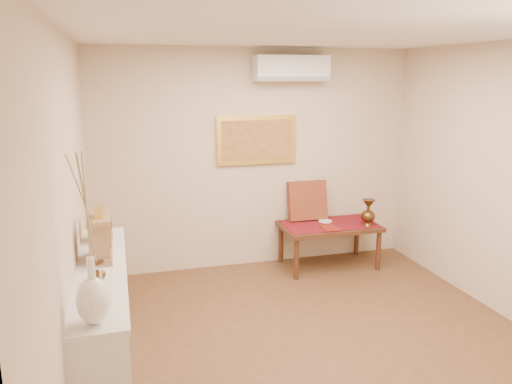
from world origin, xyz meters
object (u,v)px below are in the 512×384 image
object	(u,v)px
white_vase	(89,239)
brass_urn_tall	(368,210)
mantel_clock	(101,238)
wooden_chest	(102,226)
low_table	(329,229)
display_ledge	(105,328)

from	to	relation	value
white_vase	brass_urn_tall	size ratio (longest dim) A/B	2.53
brass_urn_tall	mantel_clock	xyz separation A→B (m)	(-3.10, -1.51, 0.40)
brass_urn_tall	wooden_chest	bearing A→B (deg)	-161.62
white_vase	low_table	bearing A→B (deg)	45.74
white_vase	brass_urn_tall	world-z (taller)	white_vase
wooden_chest	low_table	world-z (taller)	wooden_chest
white_vase	wooden_chest	world-z (taller)	white_vase
white_vase	mantel_clock	xyz separation A→B (m)	(0.02, 1.06, -0.33)
brass_urn_tall	mantel_clock	world-z (taller)	mantel_clock
wooden_chest	display_ledge	bearing A→B (deg)	-90.85
mantel_clock	wooden_chest	size ratio (longest dim) A/B	1.68
low_table	white_vase	bearing A→B (deg)	-134.26
display_ledge	mantel_clock	distance (m)	0.69
white_vase	wooden_chest	xyz separation A→B (m)	(0.02, 1.54, -0.38)
brass_urn_tall	low_table	size ratio (longest dim) A/B	0.33
brass_urn_tall	wooden_chest	size ratio (longest dim) A/B	1.64
white_vase	brass_urn_tall	xyz separation A→B (m)	(3.12, 2.57, -0.73)
display_ledge	wooden_chest	bearing A→B (deg)	89.15
white_vase	wooden_chest	size ratio (longest dim) A/B	4.15
display_ledge	wooden_chest	world-z (taller)	wooden_chest
white_vase	mantel_clock	bearing A→B (deg)	88.99
wooden_chest	low_table	size ratio (longest dim) A/B	0.20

